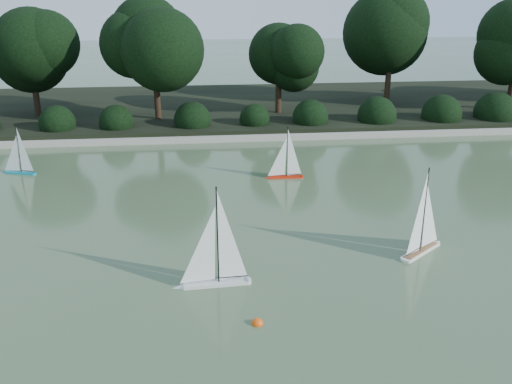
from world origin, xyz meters
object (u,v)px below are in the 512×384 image
sailboat_white_b (425,237)px  sailboat_teal (17,166)px  sailboat_white_a (209,270)px  sailboat_orange (282,170)px  race_buoy (257,324)px

sailboat_white_b → sailboat_teal: 9.94m
sailboat_white_a → sailboat_orange: (1.90, 5.05, -0.06)m
sailboat_orange → race_buoy: 6.33m
sailboat_orange → race_buoy: (-1.26, -6.19, -0.21)m
sailboat_orange → sailboat_white_b: bearing=-65.4°
sailboat_white_b → sailboat_teal: size_ratio=1.31×
sailboat_orange → sailboat_teal: bearing=171.2°
sailboat_white_b → race_buoy: sailboat_white_b is taller
sailboat_white_a → sailboat_teal: bearing=127.4°
sailboat_white_b → sailboat_teal: (-8.45, 5.22, -0.06)m
sailboat_teal → sailboat_orange: bearing=-8.8°
sailboat_teal → race_buoy: 8.92m
sailboat_white_a → sailboat_teal: (-4.62, 6.06, -0.07)m
sailboat_white_b → race_buoy: size_ratio=9.90×
sailboat_white_b → sailboat_orange: (-1.93, 4.21, -0.05)m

